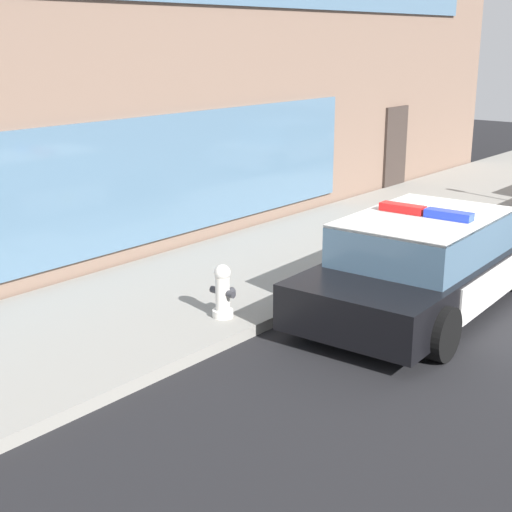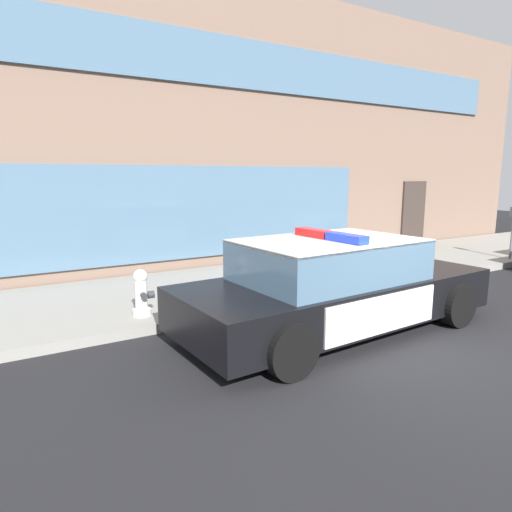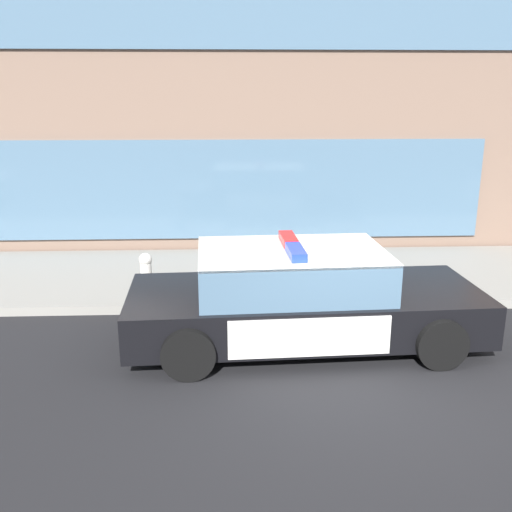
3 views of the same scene
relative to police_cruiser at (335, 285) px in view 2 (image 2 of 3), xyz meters
name	(u,v)px [view 2 (image 2 of 3)]	position (x,y,z in m)	size (l,w,h in m)	color
ground	(435,350)	(0.63, -1.31, -0.68)	(48.00, 48.00, 0.00)	black
sidewalk	(267,281)	(0.63, 2.87, -0.60)	(48.00, 3.40, 0.15)	gray
storefront_building	(149,141)	(0.21, 9.14, 2.66)	(23.29, 9.12, 6.69)	#7A6051
police_cruiser	(335,285)	(0.00, 0.00, 0.00)	(4.97, 2.29, 1.49)	black
fire_hydrant	(141,293)	(-2.39, 1.70, -0.18)	(0.34, 0.39, 0.73)	silver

